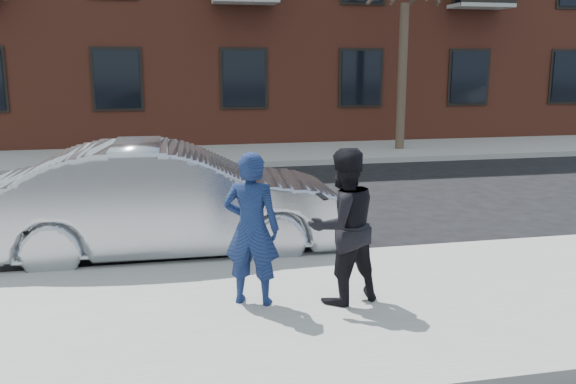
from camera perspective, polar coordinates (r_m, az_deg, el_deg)
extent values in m
plane|color=black|center=(7.10, 10.36, -10.18)|extent=(100.00, 100.00, 0.00)
cube|color=gray|center=(6.86, 11.19, -10.35)|extent=(50.00, 3.50, 0.15)
cube|color=#999691|center=(8.44, 6.38, -5.91)|extent=(50.00, 0.10, 0.15)
cube|color=gray|center=(17.69, -3.58, 3.53)|extent=(50.00, 3.50, 0.15)
cube|color=#999691|center=(15.93, -2.61, 2.61)|extent=(50.00, 0.10, 0.15)
cube|color=black|center=(20.08, 6.86, 10.56)|extent=(1.30, 0.06, 1.70)
cube|color=black|center=(23.66, 24.82, 9.76)|extent=(1.30, 0.06, 1.70)
cylinder|color=#3D2F24|center=(18.48, 10.63, 10.49)|extent=(0.26, 0.26, 4.20)
imported|color=#999BA3|center=(8.56, -10.97, -0.77)|extent=(4.89, 1.79, 1.60)
imported|color=navy|center=(6.36, -3.44, -3.45)|extent=(0.70, 0.59, 1.63)
cube|color=black|center=(6.47, -3.46, 1.43)|extent=(0.11, 0.14, 0.08)
imported|color=black|center=(6.43, 5.16, -3.19)|extent=(0.94, 0.82, 1.66)
cube|color=black|center=(6.43, 3.21, -0.42)|extent=(0.12, 0.15, 0.06)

